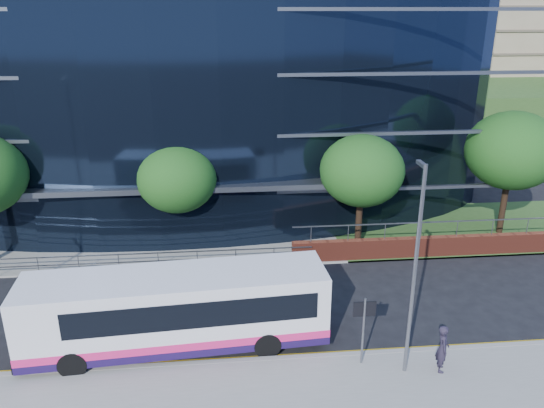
{
  "coord_description": "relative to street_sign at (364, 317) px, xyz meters",
  "views": [
    {
      "loc": [
        -0.47,
        -18.04,
        12.86
      ],
      "look_at": [
        1.99,
        8.0,
        3.15
      ],
      "focal_mm": 35.0,
      "sensor_mm": 36.0,
      "label": 1
    }
  ],
  "objects": [
    {
      "name": "pedestrian",
      "position": [
        2.84,
        -0.69,
        -1.06
      ],
      "size": [
        0.61,
        0.78,
        1.88
      ],
      "primitive_type": "imported",
      "rotation": [
        0.0,
        0.0,
        1.32
      ],
      "color": "#251F2F",
      "rests_on": "pavement_near"
    },
    {
      "name": "far_forecourt",
      "position": [
        -10.5,
        12.59,
        -2.1
      ],
      "size": [
        50.0,
        8.0,
        0.1
      ],
      "primitive_type": "cube",
      "color": "gray",
      "rests_on": "ground"
    },
    {
      "name": "yellow_line_outer",
      "position": [
        -4.5,
        0.79,
        -2.14
      ],
      "size": [
        80.0,
        0.08,
        0.01
      ],
      "primitive_type": "cube",
      "color": "gold",
      "rests_on": "ground"
    },
    {
      "name": "apartment_block",
      "position": [
        27.5,
        58.8,
        8.96
      ],
      "size": [
        60.0,
        42.0,
        30.0
      ],
      "color": "#2D511E",
      "rests_on": "ground"
    },
    {
      "name": "tree_far_c",
      "position": [
        2.5,
        10.59,
        2.39
      ],
      "size": [
        4.62,
        4.62,
        6.51
      ],
      "color": "black",
      "rests_on": "ground"
    },
    {
      "name": "guard_railings",
      "position": [
        -12.5,
        8.59,
        -1.33
      ],
      "size": [
        24.0,
        0.05,
        1.1
      ],
      "color": "slate",
      "rests_on": "ground"
    },
    {
      "name": "city_bus",
      "position": [
        -6.9,
        1.9,
        -0.45
      ],
      "size": [
        12.02,
        3.55,
        3.21
      ],
      "rotation": [
        0.0,
        0.0,
        0.07
      ],
      "color": "white",
      "rests_on": "ground"
    },
    {
      "name": "tree_dist_e",
      "position": [
        19.5,
        41.59,
        2.39
      ],
      "size": [
        4.62,
        4.62,
        6.51
      ],
      "color": "black",
      "rests_on": "ground"
    },
    {
      "name": "yellow_line_inner",
      "position": [
        -4.5,
        0.94,
        -2.14
      ],
      "size": [
        80.0,
        0.08,
        0.01
      ],
      "primitive_type": "cube",
      "color": "gold",
      "rests_on": "ground"
    },
    {
      "name": "ground",
      "position": [
        -4.5,
        1.59,
        -2.15
      ],
      "size": [
        200.0,
        200.0,
        0.0
      ],
      "primitive_type": "plane",
      "color": "black",
      "rests_on": "ground"
    },
    {
      "name": "glass_office",
      "position": [
        -8.5,
        22.44,
        5.85
      ],
      "size": [
        44.0,
        23.1,
        16.0
      ],
      "color": "black",
      "rests_on": "ground"
    },
    {
      "name": "tree_far_b",
      "position": [
        -7.5,
        11.09,
        2.06
      ],
      "size": [
        4.29,
        4.29,
        6.05
      ],
      "color": "black",
      "rests_on": "ground"
    },
    {
      "name": "kerb",
      "position": [
        -4.5,
        0.59,
        -2.07
      ],
      "size": [
        80.0,
        0.25,
        0.16
      ],
      "primitive_type": "cube",
      "color": "gray",
      "rests_on": "ground"
    },
    {
      "name": "street_sign",
      "position": [
        0.0,
        0.0,
        0.0
      ],
      "size": [
        0.85,
        0.09,
        2.8
      ],
      "color": "slate",
      "rests_on": "pavement_near"
    },
    {
      "name": "streetlight_east",
      "position": [
        1.5,
        -0.59,
        2.29
      ],
      "size": [
        0.15,
        0.77,
        8.0
      ],
      "color": "slate",
      "rests_on": "pavement_near"
    },
    {
      "name": "tree_far_d",
      "position": [
        11.5,
        11.59,
        3.04
      ],
      "size": [
        5.28,
        5.28,
        7.44
      ],
      "color": "black",
      "rests_on": "ground"
    }
  ]
}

